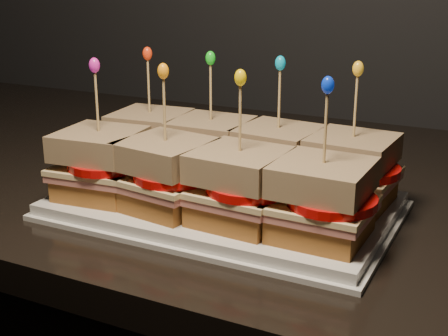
% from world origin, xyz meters
% --- Properties ---
extents(granite_slab, '(2.45, 0.73, 0.04)m').
position_xyz_m(granite_slab, '(-0.57, 1.64, 0.85)').
color(granite_slab, black).
rests_on(granite_slab, cabinet).
extents(platter, '(0.37, 0.23, 0.02)m').
position_xyz_m(platter, '(-0.39, 1.49, 0.87)').
color(platter, white).
rests_on(platter, granite_slab).
extents(platter_rim, '(0.39, 0.24, 0.01)m').
position_xyz_m(platter_rim, '(-0.39, 1.49, 0.87)').
color(platter_rim, white).
rests_on(platter_rim, granite_slab).
extents(sandwich_0_bread_bot, '(0.09, 0.09, 0.02)m').
position_xyz_m(sandwich_0_bread_bot, '(-0.52, 1.54, 0.89)').
color(sandwich_0_bread_bot, brown).
rests_on(sandwich_0_bread_bot, platter).
extents(sandwich_0_ham, '(0.10, 0.10, 0.01)m').
position_xyz_m(sandwich_0_ham, '(-0.52, 1.54, 0.91)').
color(sandwich_0_ham, '#BB6B60').
rests_on(sandwich_0_ham, sandwich_0_bread_bot).
extents(sandwich_0_cheese, '(0.11, 0.10, 0.01)m').
position_xyz_m(sandwich_0_cheese, '(-0.52, 1.54, 0.92)').
color(sandwich_0_cheese, beige).
rests_on(sandwich_0_cheese, sandwich_0_ham).
extents(sandwich_0_tomato, '(0.09, 0.09, 0.01)m').
position_xyz_m(sandwich_0_tomato, '(-0.51, 1.53, 0.93)').
color(sandwich_0_tomato, red).
rests_on(sandwich_0_tomato, sandwich_0_cheese).
extents(sandwich_0_bread_top, '(0.10, 0.10, 0.03)m').
position_xyz_m(sandwich_0_bread_top, '(-0.52, 1.54, 0.94)').
color(sandwich_0_bread_top, '#4D2511').
rests_on(sandwich_0_bread_top, sandwich_0_tomato).
extents(sandwich_0_pick, '(0.00, 0.00, 0.09)m').
position_xyz_m(sandwich_0_pick, '(-0.52, 1.54, 0.99)').
color(sandwich_0_pick, tan).
rests_on(sandwich_0_pick, sandwich_0_bread_top).
extents(sandwich_0_frill, '(0.01, 0.01, 0.02)m').
position_xyz_m(sandwich_0_frill, '(-0.52, 1.54, 1.03)').
color(sandwich_0_frill, red).
rests_on(sandwich_0_frill, sandwich_0_pick).
extents(sandwich_1_bread_bot, '(0.09, 0.09, 0.02)m').
position_xyz_m(sandwich_1_bread_bot, '(-0.43, 1.54, 0.89)').
color(sandwich_1_bread_bot, brown).
rests_on(sandwich_1_bread_bot, platter).
extents(sandwich_1_ham, '(0.10, 0.09, 0.01)m').
position_xyz_m(sandwich_1_ham, '(-0.43, 1.54, 0.91)').
color(sandwich_1_ham, '#BB6B60').
rests_on(sandwich_1_ham, sandwich_1_bread_bot).
extents(sandwich_1_cheese, '(0.10, 0.10, 0.01)m').
position_xyz_m(sandwich_1_cheese, '(-0.43, 1.54, 0.92)').
color(sandwich_1_cheese, beige).
rests_on(sandwich_1_cheese, sandwich_1_ham).
extents(sandwich_1_tomato, '(0.09, 0.09, 0.01)m').
position_xyz_m(sandwich_1_tomato, '(-0.42, 1.53, 0.93)').
color(sandwich_1_tomato, red).
rests_on(sandwich_1_tomato, sandwich_1_cheese).
extents(sandwich_1_bread_top, '(0.09, 0.09, 0.03)m').
position_xyz_m(sandwich_1_bread_top, '(-0.43, 1.54, 0.94)').
color(sandwich_1_bread_top, '#4D2511').
rests_on(sandwich_1_bread_top, sandwich_1_tomato).
extents(sandwich_1_pick, '(0.00, 0.00, 0.09)m').
position_xyz_m(sandwich_1_pick, '(-0.43, 1.54, 0.99)').
color(sandwich_1_pick, tan).
rests_on(sandwich_1_pick, sandwich_1_bread_top).
extents(sandwich_1_frill, '(0.01, 0.01, 0.02)m').
position_xyz_m(sandwich_1_frill, '(-0.43, 1.54, 1.03)').
color(sandwich_1_frill, '#15B91C').
rests_on(sandwich_1_frill, sandwich_1_pick).
extents(sandwich_2_bread_bot, '(0.09, 0.09, 0.02)m').
position_xyz_m(sandwich_2_bread_bot, '(-0.34, 1.54, 0.89)').
color(sandwich_2_bread_bot, brown).
rests_on(sandwich_2_bread_bot, platter).
extents(sandwich_2_ham, '(0.10, 0.10, 0.01)m').
position_xyz_m(sandwich_2_ham, '(-0.34, 1.54, 0.91)').
color(sandwich_2_ham, '#BB6B60').
rests_on(sandwich_2_ham, sandwich_2_bread_bot).
extents(sandwich_2_cheese, '(0.11, 0.10, 0.01)m').
position_xyz_m(sandwich_2_cheese, '(-0.34, 1.54, 0.92)').
color(sandwich_2_cheese, beige).
rests_on(sandwich_2_cheese, sandwich_2_ham).
extents(sandwich_2_tomato, '(0.09, 0.09, 0.01)m').
position_xyz_m(sandwich_2_tomato, '(-0.33, 1.53, 0.93)').
color(sandwich_2_tomato, red).
rests_on(sandwich_2_tomato, sandwich_2_cheese).
extents(sandwich_2_bread_top, '(0.10, 0.10, 0.03)m').
position_xyz_m(sandwich_2_bread_top, '(-0.34, 1.54, 0.94)').
color(sandwich_2_bread_top, '#4D2511').
rests_on(sandwich_2_bread_top, sandwich_2_tomato).
extents(sandwich_2_pick, '(0.00, 0.00, 0.09)m').
position_xyz_m(sandwich_2_pick, '(-0.34, 1.54, 0.99)').
color(sandwich_2_pick, tan).
rests_on(sandwich_2_pick, sandwich_2_bread_top).
extents(sandwich_2_frill, '(0.01, 0.01, 0.02)m').
position_xyz_m(sandwich_2_frill, '(-0.34, 1.54, 1.03)').
color(sandwich_2_frill, '#0993BA').
rests_on(sandwich_2_frill, sandwich_2_pick).
extents(sandwich_3_bread_bot, '(0.09, 0.09, 0.02)m').
position_xyz_m(sandwich_3_bread_bot, '(-0.25, 1.54, 0.89)').
color(sandwich_3_bread_bot, brown).
rests_on(sandwich_3_bread_bot, platter).
extents(sandwich_3_ham, '(0.10, 0.10, 0.01)m').
position_xyz_m(sandwich_3_ham, '(-0.25, 1.54, 0.91)').
color(sandwich_3_ham, '#BB6B60').
rests_on(sandwich_3_ham, sandwich_3_bread_bot).
extents(sandwich_3_cheese, '(0.10, 0.10, 0.01)m').
position_xyz_m(sandwich_3_cheese, '(-0.25, 1.54, 0.92)').
color(sandwich_3_cheese, beige).
rests_on(sandwich_3_cheese, sandwich_3_ham).
extents(sandwich_3_tomato, '(0.09, 0.09, 0.01)m').
position_xyz_m(sandwich_3_tomato, '(-0.24, 1.53, 0.93)').
color(sandwich_3_tomato, red).
rests_on(sandwich_3_tomato, sandwich_3_cheese).
extents(sandwich_3_bread_top, '(0.09, 0.09, 0.03)m').
position_xyz_m(sandwich_3_bread_top, '(-0.25, 1.54, 0.94)').
color(sandwich_3_bread_top, '#4D2511').
rests_on(sandwich_3_bread_top, sandwich_3_tomato).
extents(sandwich_3_pick, '(0.00, 0.00, 0.09)m').
position_xyz_m(sandwich_3_pick, '(-0.25, 1.54, 0.99)').
color(sandwich_3_pick, tan).
rests_on(sandwich_3_pick, sandwich_3_bread_top).
extents(sandwich_3_frill, '(0.01, 0.01, 0.02)m').
position_xyz_m(sandwich_3_frill, '(-0.25, 1.54, 1.03)').
color(sandwich_3_frill, gold).
rests_on(sandwich_3_frill, sandwich_3_pick).
extents(sandwich_4_bread_bot, '(0.09, 0.09, 0.02)m').
position_xyz_m(sandwich_4_bread_bot, '(-0.52, 1.43, 0.89)').
color(sandwich_4_bread_bot, brown).
rests_on(sandwich_4_bread_bot, platter).
extents(sandwich_4_ham, '(0.10, 0.10, 0.01)m').
position_xyz_m(sandwich_4_ham, '(-0.52, 1.43, 0.91)').
color(sandwich_4_ham, '#BB6B60').
rests_on(sandwich_4_ham, sandwich_4_bread_bot).
extents(sandwich_4_cheese, '(0.11, 0.10, 0.01)m').
position_xyz_m(sandwich_4_cheese, '(-0.52, 1.43, 0.92)').
color(sandwich_4_cheese, beige).
rests_on(sandwich_4_cheese, sandwich_4_ham).
extents(sandwich_4_tomato, '(0.09, 0.09, 0.01)m').
position_xyz_m(sandwich_4_tomato, '(-0.51, 1.43, 0.93)').
color(sandwich_4_tomato, red).
rests_on(sandwich_4_tomato, sandwich_4_cheese).
extents(sandwich_4_bread_top, '(0.10, 0.10, 0.03)m').
position_xyz_m(sandwich_4_bread_top, '(-0.52, 1.43, 0.94)').
color(sandwich_4_bread_top, '#4D2511').
rests_on(sandwich_4_bread_top, sandwich_4_tomato).
extents(sandwich_4_pick, '(0.00, 0.00, 0.09)m').
position_xyz_m(sandwich_4_pick, '(-0.52, 1.43, 0.99)').
color(sandwich_4_pick, tan).
rests_on(sandwich_4_pick, sandwich_4_bread_top).
extents(sandwich_4_frill, '(0.01, 0.01, 0.02)m').
position_xyz_m(sandwich_4_frill, '(-0.52, 1.43, 1.03)').
color(sandwich_4_frill, '#D6209E').
rests_on(sandwich_4_frill, sandwich_4_pick).
extents(sandwich_5_bread_bot, '(0.10, 0.10, 0.02)m').
position_xyz_m(sandwich_5_bread_bot, '(-0.43, 1.43, 0.89)').
color(sandwich_5_bread_bot, brown).
rests_on(sandwich_5_bread_bot, platter).
extents(sandwich_5_ham, '(0.11, 0.10, 0.01)m').
position_xyz_m(sandwich_5_ham, '(-0.43, 1.43, 0.91)').
color(sandwich_5_ham, '#BB6B60').
rests_on(sandwich_5_ham, sandwich_5_bread_bot).
extents(sandwich_5_cheese, '(0.11, 0.11, 0.01)m').
position_xyz_m(sandwich_5_cheese, '(-0.43, 1.43, 0.92)').
color(sandwich_5_cheese, beige).
rests_on(sandwich_5_cheese, sandwich_5_ham).
extents(sandwich_5_tomato, '(0.09, 0.09, 0.01)m').
position_xyz_m(sandwich_5_tomato, '(-0.42, 1.43, 0.93)').
color(sandwich_5_tomato, red).
rests_on(sandwich_5_tomato, sandwich_5_cheese).
extents(sandwich_5_bread_top, '(0.10, 0.10, 0.03)m').
position_xyz_m(sandwich_5_bread_top, '(-0.43, 1.43, 0.94)').
color(sandwich_5_bread_top, '#4D2511').
rests_on(sandwich_5_bread_top, sandwich_5_tomato).
extents(sandwich_5_pick, '(0.00, 0.00, 0.09)m').
position_xyz_m(sandwich_5_pick, '(-0.43, 1.43, 0.99)').
color(sandwich_5_pick, tan).
rests_on(sandwich_5_pick, sandwich_5_bread_top).
extents(sandwich_5_frill, '(0.01, 0.01, 0.02)m').
position_xyz_m(sandwich_5_frill, '(-0.43, 1.43, 1.03)').
color(sandwich_5_frill, orange).
rests_on(sandwich_5_frill, sandwich_5_pick).
extents(sandwich_6_bread_bot, '(0.09, 0.09, 0.02)m').
position_xyz_m(sandwich_6_bread_bot, '(-0.34, 1.43, 0.89)').
color(sandwich_6_bread_bot, brown).
rests_on(sandwich_6_bread_bot, platter).
extents(sandwich_6_ham, '(0.10, 0.10, 0.01)m').
position_xyz_m(sandwich_6_ham, '(-0.34, 1.43, 0.91)').
color(sandwich_6_ham, '#BB6B60').
rests_on(sandwich_6_ham, sandwich_6_bread_bot).
extents(sandwich_6_cheese, '(0.10, 0.10, 0.01)m').
position_xyz_m(sandwich_6_cheese, '(-0.34, 1.43, 0.92)').
color(sandwich_6_cheese, beige).
rests_on(sandwich_6_cheese, sandwich_6_ham).
extents(sandwich_6_tomato, '(0.09, 0.09, 0.01)m').
position_xyz_m(sandwich_6_tomato, '(-0.33, 1.43, 0.93)').
color(sandwich_6_tomato, red).
rests_on(sandwich_6_tomato, sandwich_6_cheese).
extents(sandwich_6_bread_top, '(0.09, 0.09, 0.03)m').
position_xyz_m(sandwich_6_bread_top, '(-0.34, 1.43, 0.94)').
color(sandwich_6_bread_top, '#4D2511').
rests_on(sandwich_6_bread_top, sandwich_6_tomato).
extents(sandwich_6_pick, '(0.00, 0.00, 0.09)m').
position_xyz_m(sandwich_6_pick, '(-0.34, 1.43, 0.99)').
color(sandwich_6_pick, tan).
rests_on(sandwich_6_pick, sandwich_6_bread_top).
extents(sandwich_6_frill, '(0.01, 0.01, 0.02)m').
position_xyz_m(sandwich_6_frill, '(-0.34, 1.43, 1.03)').
color(sandwich_6_frill, '#E7B707').
rests_on(sandwich_6_frill, sandwich_6_pick).
extents(sandwich_7_bread_bot, '(0.09, 0.09, 0.02)m').
position_xyz_m(sandwich_7_bread_bot, '(-0.25, 1.43, 0.89)').
color(sandwich_7_bread_bot, brown).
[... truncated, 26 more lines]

